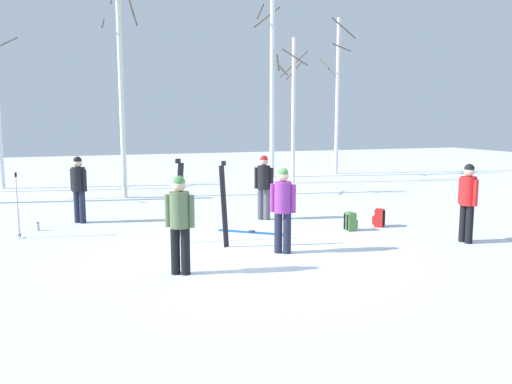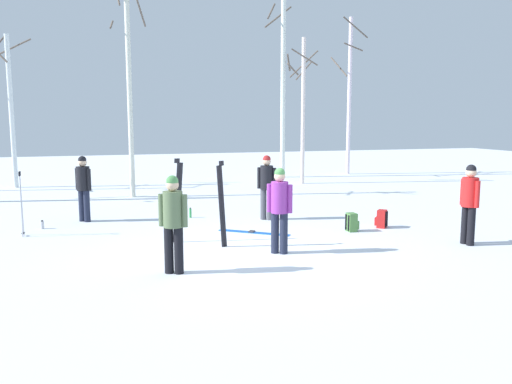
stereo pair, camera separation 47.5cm
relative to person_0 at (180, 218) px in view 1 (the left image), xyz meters
The scene contains 18 objects.
ground_plane 2.05m from the person_0, 27.72° to the left, with size 60.00×60.00×0.00m, color white.
person_0 is the anchor object (origin of this frame).
person_1 5.53m from the person_0, 106.47° to the left, with size 0.40×0.40×1.72m.
person_2 5.15m from the person_0, 53.58° to the left, with size 0.44×0.34×1.72m.
person_3 2.33m from the person_0, 18.61° to the left, with size 0.45×0.34×1.72m.
person_4 6.31m from the person_0, ahead, with size 0.34×0.52×1.72m.
ski_pair_planted_0 1.98m from the person_0, 51.83° to the left, with size 0.24×0.12×1.82m.
ski_pair_planted_1 2.34m from the person_0, 79.43° to the left, with size 0.26×0.05×1.83m.
ski_pair_lying_0 3.64m from the person_0, 49.96° to the left, with size 1.49×1.20×0.05m.
ski_poles_0 4.87m from the person_0, 126.45° to the left, with size 0.07×0.22×1.49m.
backpack_0 5.10m from the person_0, 25.49° to the left, with size 0.29×0.26×0.44m.
backpack_1 5.97m from the person_0, 23.19° to the left, with size 0.35×0.34×0.44m.
water_bottle_0 5.36m from the person_0, 118.78° to the left, with size 0.08×0.08×0.21m.
water_bottle_1 5.22m from the person_0, 76.92° to the left, with size 0.06×0.06×0.27m.
birch_tree_3 9.70m from the person_0, 90.43° to the left, with size 1.22×1.20×7.08m.
birch_tree_4 13.27m from the person_0, 58.15° to the left, with size 1.45×1.46×5.88m.
birch_tree_5 15.57m from the person_0, 62.99° to the left, with size 1.54×1.54×7.98m.
birch_tree_6 17.59m from the person_0, 53.22° to the left, with size 1.31×1.31×7.36m.
Camera 1 is at (-3.26, -9.51, 2.67)m, focal length 36.61 mm.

